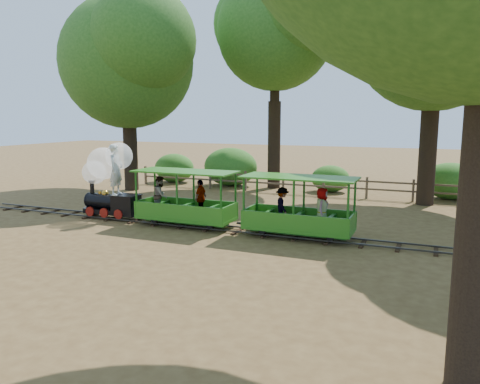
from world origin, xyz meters
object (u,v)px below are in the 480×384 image
at_px(locomotive, 108,174).
at_px(carriage_front, 182,203).
at_px(carriage_rear, 299,213).
at_px(fence, 303,183).

xyz_separation_m(locomotive, carriage_front, (3.14, -0.06, -0.82)).
relative_size(locomotive, carriage_front, 0.82).
xyz_separation_m(carriage_rear, fence, (-2.04, 7.99, -0.22)).
relative_size(carriage_front, carriage_rear, 1.00).
distance_m(carriage_front, carriage_rear, 4.11).
distance_m(locomotive, fence, 9.56).
height_order(carriage_rear, fence, carriage_rear).
height_order(locomotive, carriage_rear, locomotive).
height_order(locomotive, fence, locomotive).
relative_size(carriage_front, fence, 0.19).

